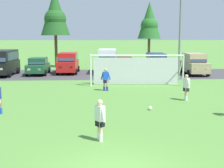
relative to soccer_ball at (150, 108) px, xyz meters
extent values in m
plane|color=#518438|center=(-2.38, 7.14, -0.11)|extent=(400.00, 400.00, 0.00)
cube|color=#3D3D3F|center=(-2.38, 15.64, -0.11)|extent=(52.00, 8.40, 0.01)
sphere|color=white|center=(0.00, 0.00, 0.00)|extent=(0.22, 0.22, 0.22)
sphere|color=black|center=(0.00, 0.00, 0.00)|extent=(0.08, 0.08, 0.08)
sphere|color=red|center=(0.06, 0.00, 0.00)|extent=(0.07, 0.07, 0.07)
cylinder|color=white|center=(3.95, 7.76, 1.11)|extent=(0.12, 0.12, 2.44)
cylinder|color=white|center=(-3.36, 8.06, 1.11)|extent=(0.12, 0.12, 2.44)
cylinder|color=white|center=(0.29, 7.91, 2.33)|extent=(7.32, 0.43, 0.12)
cylinder|color=white|center=(3.99, 8.66, 1.23)|extent=(0.17, 1.95, 2.46)
cylinder|color=white|center=(-3.33, 8.96, 1.23)|extent=(0.17, 1.95, 2.46)
cube|color=silver|center=(0.34, 8.91, 0.99)|extent=(6.95, 0.33, 2.20)
cylinder|color=tan|center=(-2.14, 5.99, 0.29)|extent=(0.14, 0.14, 0.80)
cylinder|color=tan|center=(-2.35, 6.06, 0.29)|extent=(0.14, 0.14, 0.80)
cylinder|color=#232D99|center=(-2.14, 5.99, 0.05)|extent=(0.15, 0.15, 0.32)
cylinder|color=#232D99|center=(-2.35, 6.06, 0.05)|extent=(0.15, 0.15, 0.32)
cube|color=black|center=(-2.24, 6.02, 0.61)|extent=(0.37, 0.27, 0.28)
cube|color=blue|center=(-2.24, 6.02, 0.99)|extent=(0.41, 0.29, 0.60)
sphere|color=tan|center=(-2.24, 6.02, 1.42)|extent=(0.22, 0.22, 0.22)
cylinder|color=blue|center=(-1.99, 6.02, 0.97)|extent=(0.24, 0.12, 0.55)
cylinder|color=blue|center=(-2.50, 6.02, 0.97)|extent=(0.24, 0.12, 0.55)
cylinder|color=#936B4C|center=(-7.89, -0.41, 0.29)|extent=(0.14, 0.14, 0.80)
cylinder|color=blue|center=(-7.89, -0.41, 0.05)|extent=(0.15, 0.15, 0.32)
cylinder|color=#232D99|center=(-7.92, -0.26, 0.97)|extent=(0.10, 0.23, 0.55)
cylinder|color=beige|center=(-2.82, -4.70, 0.29)|extent=(0.14, 0.14, 0.80)
cylinder|color=beige|center=(-2.77, -4.91, 0.29)|extent=(0.14, 0.14, 0.80)
cylinder|color=white|center=(-2.82, -4.70, 0.05)|extent=(0.15, 0.15, 0.32)
cylinder|color=white|center=(-2.77, -4.91, 0.05)|extent=(0.15, 0.15, 0.32)
cube|color=black|center=(-2.80, -4.81, 0.61)|extent=(0.38, 0.40, 0.28)
cube|color=silver|center=(-2.80, -4.81, 0.99)|extent=(0.42, 0.45, 0.60)
sphere|color=beige|center=(-2.80, -4.81, 1.42)|extent=(0.22, 0.22, 0.22)
cylinder|color=silver|center=(-2.92, -4.58, 0.97)|extent=(0.21, 0.24, 0.55)
cylinder|color=silver|center=(-2.67, -5.03, 0.97)|extent=(0.21, 0.24, 0.55)
cylinder|color=tan|center=(2.64, 2.28, 0.29)|extent=(0.14, 0.14, 0.80)
cylinder|color=tan|center=(2.68, 2.51, 0.29)|extent=(0.14, 0.14, 0.80)
cylinder|color=white|center=(2.64, 2.28, 0.05)|extent=(0.15, 0.15, 0.32)
cylinder|color=white|center=(2.68, 2.51, 0.05)|extent=(0.15, 0.15, 0.32)
cube|color=black|center=(2.66, 2.39, 0.61)|extent=(0.34, 0.40, 0.28)
cube|color=silver|center=(2.66, 2.39, 0.99)|extent=(0.38, 0.45, 0.60)
sphere|color=tan|center=(2.66, 2.39, 1.42)|extent=(0.22, 0.22, 0.22)
cylinder|color=silver|center=(2.73, 2.15, 0.97)|extent=(0.18, 0.25, 0.55)
cylinder|color=silver|center=(2.59, 2.64, 0.97)|extent=(0.18, 0.25, 0.55)
cube|color=black|center=(-12.15, 15.01, 0.76)|extent=(2.11, 4.86, 1.10)
cube|color=black|center=(-12.14, 15.21, 1.86)|extent=(1.93, 4.16, 1.10)
cube|color=#28384C|center=(-11.23, 15.18, 1.86)|extent=(0.15, 3.48, 0.77)
cube|color=white|center=(-11.68, 12.64, 0.81)|extent=(0.28, 0.09, 0.20)
cube|color=#B21414|center=(-11.53, 17.35, 0.81)|extent=(0.28, 0.09, 0.20)
cube|color=#B21414|center=(-12.61, 17.39, 0.81)|extent=(0.28, 0.09, 0.20)
cylinder|color=black|center=(-11.22, 13.49, 0.21)|extent=(0.26, 0.65, 0.64)
cylinder|color=black|center=(-11.12, 16.47, 0.21)|extent=(0.26, 0.65, 0.64)
cube|color=#194C2D|center=(-8.88, 15.69, 0.59)|extent=(1.82, 4.21, 0.76)
cube|color=#194C2D|center=(-8.88, 15.84, 1.29)|extent=(1.67, 2.11, 0.64)
cube|color=#28384C|center=(-8.88, 14.87, 1.27)|extent=(1.53, 0.32, 0.55)
cube|color=#28384C|center=(-8.04, 15.84, 1.29)|extent=(0.05, 1.79, 0.45)
cube|color=white|center=(-8.39, 13.63, 0.64)|extent=(0.28, 0.08, 0.20)
cube|color=white|center=(-9.38, 13.63, 0.64)|extent=(0.28, 0.08, 0.20)
cube|color=#B21414|center=(-8.37, 17.75, 0.64)|extent=(0.28, 0.08, 0.20)
cube|color=#B21414|center=(-9.36, 17.75, 0.64)|extent=(0.28, 0.08, 0.20)
cylinder|color=black|center=(-7.98, 14.38, 0.21)|extent=(0.24, 0.64, 0.64)
cylinder|color=black|center=(-9.78, 14.39, 0.21)|extent=(0.24, 0.64, 0.64)
cylinder|color=black|center=(-7.97, 16.99, 0.21)|extent=(0.24, 0.64, 0.64)
cylinder|color=black|center=(-9.77, 16.99, 0.21)|extent=(0.24, 0.64, 0.64)
cube|color=red|center=(-5.90, 16.62, 0.71)|extent=(2.02, 4.65, 1.00)
cube|color=red|center=(-5.90, 16.82, 1.63)|extent=(1.83, 3.05, 0.84)
cube|color=#28384C|center=(-5.94, 15.40, 1.61)|extent=(1.62, 0.42, 0.71)
cube|color=#28384C|center=(-5.01, 16.79, 1.63)|extent=(0.11, 2.55, 0.59)
cube|color=white|center=(-5.44, 14.34, 0.76)|extent=(0.28, 0.09, 0.20)
cube|color=white|center=(-6.49, 14.37, 0.76)|extent=(0.28, 0.09, 0.20)
cube|color=#B21414|center=(-5.32, 18.86, 0.76)|extent=(0.28, 0.09, 0.20)
cube|color=#B21414|center=(-6.37, 18.89, 0.76)|extent=(0.28, 0.09, 0.20)
cylinder|color=black|center=(-4.99, 15.16, 0.21)|extent=(0.26, 0.65, 0.64)
cylinder|color=black|center=(-6.89, 15.21, 0.21)|extent=(0.26, 0.65, 0.64)
cylinder|color=black|center=(-4.92, 18.02, 0.21)|extent=(0.26, 0.65, 0.64)
cylinder|color=black|center=(-6.81, 18.07, 0.21)|extent=(0.26, 0.65, 0.64)
cube|color=silver|center=(-1.75, 16.37, 0.76)|extent=(2.19, 4.89, 1.10)
cube|color=silver|center=(-1.74, 16.57, 1.86)|extent=(2.00, 4.18, 1.10)
cube|color=#28384C|center=(-1.83, 14.61, 1.84)|extent=(1.69, 0.54, 0.91)
cube|color=#28384C|center=(-0.83, 16.53, 1.86)|extent=(0.21, 3.48, 0.77)
cube|color=white|center=(-1.33, 13.99, 0.81)|extent=(0.28, 0.09, 0.20)
cube|color=white|center=(-2.40, 14.04, 0.81)|extent=(0.28, 0.09, 0.20)
cube|color=#B21414|center=(-1.10, 18.71, 0.81)|extent=(0.28, 0.09, 0.20)
cube|color=#B21414|center=(-2.17, 18.76, 0.81)|extent=(0.28, 0.09, 0.20)
cylinder|color=black|center=(-0.84, 14.84, 0.21)|extent=(0.27, 0.65, 0.64)
cylinder|color=black|center=(-2.80, 14.93, 0.21)|extent=(0.27, 0.65, 0.64)
cylinder|color=black|center=(-0.70, 17.81, 0.21)|extent=(0.27, 0.65, 0.64)
cylinder|color=black|center=(-2.66, 17.91, 0.21)|extent=(0.27, 0.65, 0.64)
cube|color=maroon|center=(0.03, 16.74, 0.59)|extent=(2.02, 4.29, 0.76)
cube|color=maroon|center=(0.03, 16.89, 1.29)|extent=(1.77, 2.19, 0.64)
cube|color=#28384C|center=(-0.02, 15.92, 1.27)|extent=(1.54, 0.40, 0.55)
cube|color=#28384C|center=(0.87, 16.84, 1.29)|extent=(0.14, 1.78, 0.45)
cube|color=white|center=(0.41, 14.65, 0.64)|extent=(0.28, 0.09, 0.20)
cube|color=white|center=(-0.58, 14.71, 0.64)|extent=(0.28, 0.09, 0.20)
cube|color=#B21414|center=(0.63, 18.77, 0.64)|extent=(0.28, 0.09, 0.20)
cube|color=#B21414|center=(-0.36, 18.82, 0.64)|extent=(0.28, 0.09, 0.20)
cylinder|color=black|center=(0.85, 15.39, 0.21)|extent=(0.27, 0.65, 0.64)
cylinder|color=black|center=(-0.94, 15.48, 0.21)|extent=(0.27, 0.65, 0.64)
cylinder|color=black|center=(0.99, 17.99, 0.21)|extent=(0.27, 0.65, 0.64)
cylinder|color=black|center=(-0.80, 18.08, 0.21)|extent=(0.27, 0.65, 0.64)
cube|color=navy|center=(3.21, 15.16, 0.71)|extent=(2.11, 4.68, 1.00)
cube|color=navy|center=(3.22, 15.36, 1.63)|extent=(1.89, 3.08, 0.84)
cube|color=#28384C|center=(3.15, 13.94, 1.61)|extent=(1.63, 0.45, 0.71)
cube|color=#28384C|center=(4.10, 15.32, 1.63)|extent=(0.16, 2.55, 0.59)
cube|color=white|center=(3.63, 12.88, 0.76)|extent=(0.28, 0.09, 0.20)
cube|color=white|center=(2.58, 12.93, 0.76)|extent=(0.28, 0.09, 0.20)
cube|color=#B21414|center=(3.84, 17.40, 0.76)|extent=(0.28, 0.09, 0.20)
cube|color=#B21414|center=(2.80, 17.44, 0.76)|extent=(0.28, 0.09, 0.20)
cylinder|color=black|center=(4.09, 13.69, 0.21)|extent=(0.27, 0.65, 0.64)
cylinder|color=black|center=(2.20, 13.78, 0.21)|extent=(0.27, 0.65, 0.64)
cylinder|color=black|center=(4.23, 16.54, 0.21)|extent=(0.27, 0.65, 0.64)
cylinder|color=black|center=(2.33, 16.63, 0.21)|extent=(0.27, 0.65, 0.64)
cube|color=tan|center=(7.14, 14.85, 0.71)|extent=(2.01, 4.65, 1.00)
cube|color=tan|center=(7.14, 15.05, 1.63)|extent=(1.82, 3.04, 0.84)
cube|color=#28384C|center=(7.11, 13.63, 1.61)|extent=(1.62, 0.42, 0.71)
cube|color=#28384C|center=(8.03, 15.03, 1.63)|extent=(0.10, 2.55, 0.59)
cube|color=white|center=(7.60, 12.58, 0.76)|extent=(0.28, 0.09, 0.20)
cube|color=white|center=(6.56, 12.60, 0.76)|extent=(0.28, 0.09, 0.20)
cube|color=#B21414|center=(7.72, 17.10, 0.76)|extent=(0.28, 0.09, 0.20)
cube|color=#B21414|center=(6.67, 17.12, 0.76)|extent=(0.28, 0.09, 0.20)
cylinder|color=black|center=(8.05, 13.40, 0.21)|extent=(0.26, 0.65, 0.64)
cylinder|color=black|center=(6.15, 13.45, 0.21)|extent=(0.26, 0.65, 0.64)
cylinder|color=black|center=(8.12, 16.25, 0.21)|extent=(0.26, 0.65, 0.64)
cylinder|color=black|center=(6.22, 16.30, 0.21)|extent=(0.26, 0.65, 0.64)
cylinder|color=brown|center=(-7.90, 22.73, 1.87)|extent=(0.36, 0.36, 3.96)
cone|color=#1E511E|center=(-7.90, 22.73, 6.62)|extent=(3.56, 3.56, 5.54)
sphere|color=#1E511E|center=(-7.90, 22.73, 5.79)|extent=(2.67, 2.67, 2.67)
cylinder|color=brown|center=(4.29, 26.04, 1.64)|extent=(0.36, 0.36, 3.51)
cone|color=#236023|center=(4.29, 26.04, 5.86)|extent=(3.16, 3.16, 4.91)
sphere|color=#236023|center=(4.29, 26.04, 5.12)|extent=(2.37, 2.37, 2.37)
cylinder|color=slate|center=(4.49, 11.06, 3.76)|extent=(0.18, 0.18, 7.74)
cylinder|color=slate|center=(4.49, 11.06, 0.04)|extent=(0.32, 0.32, 0.30)
camera|label=1|loc=(-2.92, -16.41, 3.98)|focal=49.93mm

